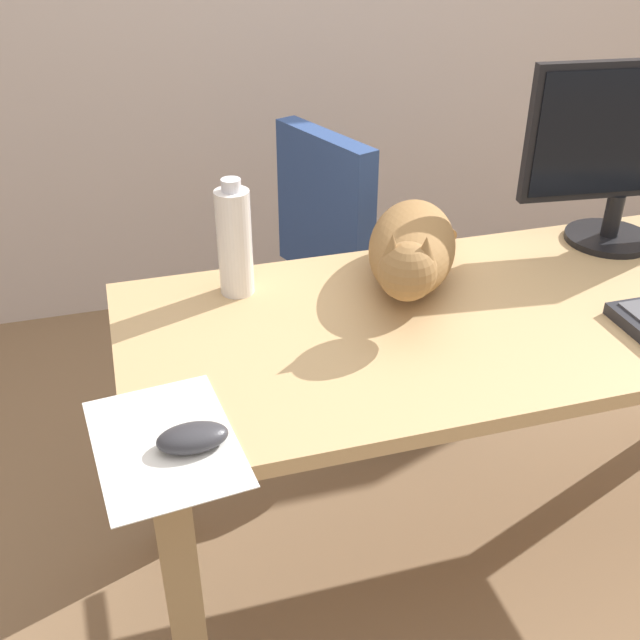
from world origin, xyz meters
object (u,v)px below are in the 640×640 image
at_px(monitor, 628,148).
at_px(spray_bottle, 235,241).
at_px(cat, 412,248).
at_px(office_chair, 361,299).
at_px(computer_mouse, 193,438).

distance_m(monitor, spray_bottle, 0.89).
bearing_deg(cat, office_chair, 81.48).
relative_size(office_chair, cat, 1.63).
bearing_deg(cat, spray_bottle, 169.76).
bearing_deg(computer_mouse, office_chair, 57.06).
relative_size(office_chair, monitor, 1.89).
relative_size(cat, computer_mouse, 5.06).
bearing_deg(spray_bottle, cat, -10.24).
bearing_deg(office_chair, spray_bottle, -134.00).
xyz_separation_m(office_chair, spray_bottle, (-0.43, -0.45, 0.45)).
height_order(office_chair, monitor, monitor).
bearing_deg(cat, monitor, 6.69).
xyz_separation_m(monitor, cat, (-0.53, -0.06, -0.15)).
distance_m(office_chair, spray_bottle, 0.77).
height_order(cat, spray_bottle, spray_bottle).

